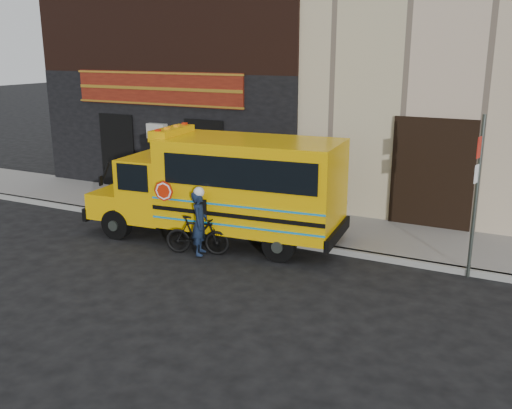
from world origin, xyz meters
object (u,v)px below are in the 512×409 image
object	(u,v)px
cyclist	(200,225)
school_bus	(227,185)
bicycle	(197,235)
sign_pole	(476,191)

from	to	relation	value
cyclist	school_bus	bearing A→B (deg)	-20.36
bicycle	cyclist	distance (m)	0.35
school_bus	cyclist	xyz separation A→B (m)	(-0.03, -1.32, -0.72)
school_bus	cyclist	bearing A→B (deg)	-91.35
school_bus	sign_pole	xyz separation A→B (m)	(6.02, 0.22, 0.47)
school_bus	bicycle	distance (m)	1.62
school_bus	sign_pole	distance (m)	6.04
sign_pole	cyclist	distance (m)	6.36
school_bus	bicycle	world-z (taller)	school_bus
sign_pole	bicycle	xyz separation A→B (m)	(-6.19, -1.46, -1.49)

